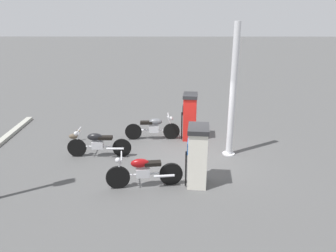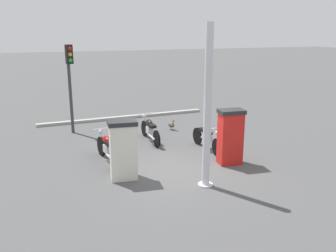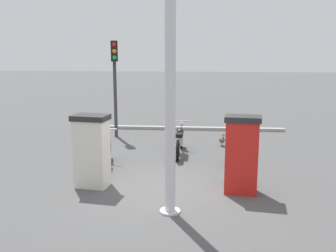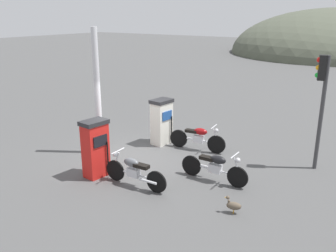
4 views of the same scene
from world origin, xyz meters
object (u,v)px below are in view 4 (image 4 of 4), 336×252
object	(u,v)px
wandering_duck	(233,205)
motorcycle_far_pump	(198,138)
fuel_pump_near	(96,148)
canopy_support_pole	(98,95)
roadside_traffic_light	(321,93)
fuel_pump_far	(162,121)
motorcycle_extra	(215,166)
motorcycle_near_pump	(134,170)

from	to	relation	value
wandering_duck	motorcycle_far_pump	bearing A→B (deg)	131.13
fuel_pump_near	canopy_support_pole	xyz separation A→B (m)	(-1.22, 1.42, 1.16)
fuel_pump_near	canopy_support_pole	distance (m)	2.20
wandering_duck	roadside_traffic_light	bearing A→B (deg)	76.58
fuel_pump_far	motorcycle_far_pump	size ratio (longest dim) A/B	0.81
motorcycle_extra	canopy_support_pole	world-z (taller)	canopy_support_pole
fuel_pump_far	motorcycle_near_pump	size ratio (longest dim) A/B	0.82
fuel_pump_near	motorcycle_far_pump	distance (m)	3.80
motorcycle_far_pump	canopy_support_pole	xyz separation A→B (m)	(-2.66, -2.08, 1.58)
motorcycle_far_pump	motorcycle_extra	size ratio (longest dim) A/B	0.99
fuel_pump_far	motorcycle_extra	bearing A→B (deg)	-29.60
fuel_pump_far	canopy_support_pole	xyz separation A→B (m)	(-1.22, -1.93, 1.18)
wandering_duck	canopy_support_pole	size ratio (longest dim) A/B	0.10
motorcycle_far_pump	motorcycle_extra	distance (m)	2.49
fuel_pump_far	motorcycle_extra	distance (m)	3.53
motorcycle_near_pump	motorcycle_far_pump	distance (m)	3.41
canopy_support_pole	fuel_pump_near	bearing A→B (deg)	-49.31
fuel_pump_far	motorcycle_far_pump	bearing A→B (deg)	6.07
motorcycle_far_pump	canopy_support_pole	world-z (taller)	canopy_support_pole
motorcycle_far_pump	canopy_support_pole	size ratio (longest dim) A/B	0.49
motorcycle_extra	wandering_duck	xyz separation A→B (m)	(1.17, -1.31, -0.25)
motorcycle_extra	roadside_traffic_light	distance (m)	3.81
fuel_pump_near	fuel_pump_far	size ratio (longest dim) A/B	1.02
motorcycle_near_pump	wandering_duck	distance (m)	2.91
fuel_pump_near	roadside_traffic_light	xyz separation A→B (m)	(5.14, 4.15, 1.52)
fuel_pump_near	canopy_support_pole	size ratio (longest dim) A/B	0.41
fuel_pump_far	motorcycle_far_pump	xyz separation A→B (m)	(1.44, 0.15, -0.39)
motorcycle_near_pump	canopy_support_pole	bearing A→B (deg)	152.63
fuel_pump_near	motorcycle_near_pump	xyz separation A→B (m)	(1.34, 0.09, -0.39)
motorcycle_far_pump	roadside_traffic_light	world-z (taller)	roadside_traffic_light
wandering_duck	motorcycle_near_pump	bearing A→B (deg)	-175.83
fuel_pump_far	motorcycle_near_pump	distance (m)	3.54
fuel_pump_far	motorcycle_extra	size ratio (longest dim) A/B	0.81
motorcycle_near_pump	wandering_duck	size ratio (longest dim) A/B	4.60
fuel_pump_near	fuel_pump_far	xyz separation A→B (m)	(-0.00, 3.35, -0.02)
motorcycle_far_pump	wandering_duck	size ratio (longest dim) A/B	4.66
wandering_duck	motorcycle_extra	bearing A→B (deg)	131.88
motorcycle_near_pump	canopy_support_pole	xyz separation A→B (m)	(-2.56, 1.32, 1.56)
fuel_pump_near	roadside_traffic_light	bearing A→B (deg)	38.88
fuel_pump_far	roadside_traffic_light	size ratio (longest dim) A/B	0.48
fuel_pump_near	wandering_duck	distance (m)	4.29
motorcycle_near_pump	roadside_traffic_light	distance (m)	5.88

